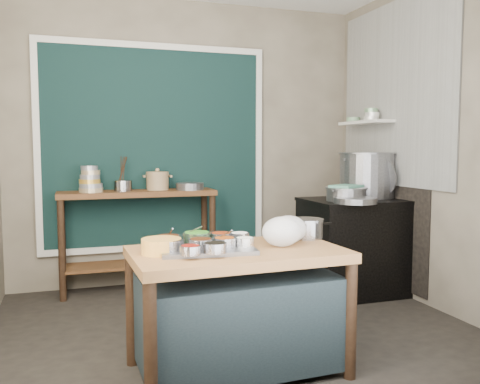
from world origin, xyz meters
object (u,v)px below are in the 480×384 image
object	(u,v)px
saucepan	(306,228)
utensil_cup	(123,186)
prep_table	(238,311)
stove_block	(355,248)
ceramic_crock	(158,182)
stock_pot	(367,175)
yellow_basin	(161,246)
back_counter	(138,240)
steamer	(346,194)
condiment_tray	(207,249)

from	to	relation	value
saucepan	utensil_cup	xyz separation A→B (m)	(-1.03, 1.77, 0.18)
prep_table	stove_block	size ratio (longest dim) A/B	1.39
stove_block	ceramic_crock	size ratio (longest dim) A/B	3.94
ceramic_crock	stock_pot	distance (m)	2.00
yellow_basin	back_counter	bearing A→B (deg)	86.91
steamer	stove_block	bearing A→B (deg)	35.53
utensil_cup	steamer	xyz separation A→B (m)	(1.86, -0.86, -0.06)
stock_pot	steamer	bearing A→B (deg)	-147.17
utensil_cup	stove_block	bearing A→B (deg)	-19.87
back_counter	stove_block	xyz separation A→B (m)	(1.90, -0.73, -0.05)
steamer	ceramic_crock	bearing A→B (deg)	150.03
stock_pot	condiment_tray	bearing A→B (deg)	-144.95
yellow_basin	stock_pot	xyz separation A→B (m)	(2.18, 1.34, 0.30)
stove_block	prep_table	bearing A→B (deg)	-141.07
back_counter	stove_block	bearing A→B (deg)	-21.02
stock_pot	saucepan	bearing A→B (deg)	-135.90
saucepan	steamer	xyz separation A→B (m)	(0.83, 0.92, 0.13)
steamer	condiment_tray	bearing A→B (deg)	-144.48
back_counter	steamer	size ratio (longest dim) A/B	3.86
stove_block	utensil_cup	bearing A→B (deg)	160.13
condiment_tray	yellow_basin	xyz separation A→B (m)	(-0.27, 0.01, 0.03)
stove_block	saucepan	bearing A→B (deg)	-133.94
prep_table	steamer	world-z (taller)	steamer
back_counter	yellow_basin	distance (m)	1.99
condiment_tray	ceramic_crock	world-z (taller)	ceramic_crock
stove_block	utensil_cup	xyz separation A→B (m)	(-2.03, 0.73, 0.57)
prep_table	ceramic_crock	size ratio (longest dim) A/B	5.48
prep_table	yellow_basin	size ratio (longest dim) A/B	5.50
back_counter	condiment_tray	distance (m)	2.00
utensil_cup	ceramic_crock	bearing A→B (deg)	5.26
utensil_cup	saucepan	bearing A→B (deg)	-59.83
stove_block	yellow_basin	world-z (taller)	stove_block
stock_pot	prep_table	bearing A→B (deg)	-141.88
yellow_basin	stock_pot	bearing A→B (deg)	31.51
prep_table	yellow_basin	world-z (taller)	yellow_basin
stove_block	ceramic_crock	distance (m)	1.96
back_counter	yellow_basin	xyz separation A→B (m)	(-0.11, -1.97, 0.32)
stock_pot	stove_block	bearing A→B (deg)	-149.93
yellow_basin	steamer	world-z (taller)	steamer
ceramic_crock	steamer	bearing A→B (deg)	-29.97
yellow_basin	saucepan	world-z (taller)	saucepan
condiment_tray	saucepan	size ratio (longest dim) A/B	2.28
prep_table	utensil_cup	size ratio (longest dim) A/B	7.54
utensil_cup	yellow_basin	bearing A→B (deg)	-89.22
stove_block	steamer	xyz separation A→B (m)	(-0.17, -0.12, 0.52)
stock_pot	ceramic_crock	bearing A→B (deg)	160.59
condiment_tray	ceramic_crock	size ratio (longest dim) A/B	2.38
utensil_cup	ceramic_crock	world-z (taller)	ceramic_crock
condiment_tray	saucepan	world-z (taller)	saucepan
yellow_basin	utensil_cup	xyz separation A→B (m)	(-0.03, 1.97, 0.21)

